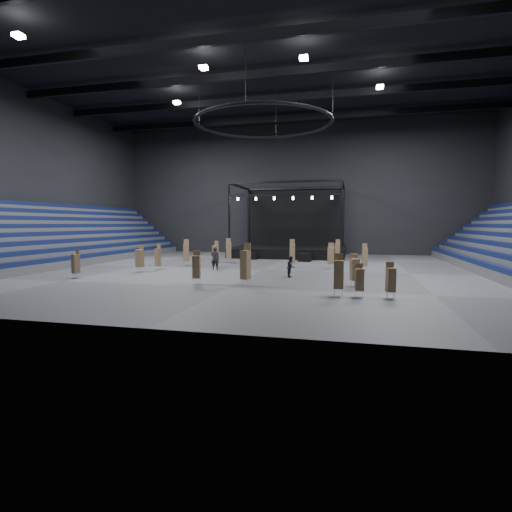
% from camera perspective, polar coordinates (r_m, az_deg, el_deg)
% --- Properties ---
extents(floor, '(50.00, 50.00, 0.00)m').
position_cam_1_polar(floor, '(36.16, 1.02, -1.97)').
color(floor, '#4B4B4E').
rests_on(floor, ground).
extents(ceiling, '(50.00, 42.00, 0.20)m').
position_cam_1_polar(ceiling, '(38.50, 1.06, 25.70)').
color(ceiling, black).
rests_on(ceiling, wall_back).
extents(wall_back, '(50.00, 0.20, 18.00)m').
position_cam_1_polar(wall_back, '(56.81, 5.69, 9.49)').
color(wall_back, black).
rests_on(wall_back, ground).
extents(wall_front, '(50.00, 0.20, 18.00)m').
position_cam_1_polar(wall_front, '(16.79, -15.83, 21.25)').
color(wall_front, black).
rests_on(wall_front, ground).
extents(wall_left, '(0.20, 42.00, 18.00)m').
position_cam_1_polar(wall_left, '(48.25, -29.85, 9.78)').
color(wall_left, black).
rests_on(wall_left, ground).
extents(bleachers_left, '(7.20, 40.00, 6.40)m').
position_cam_1_polar(bleachers_left, '(46.68, -27.65, 1.12)').
color(bleachers_left, '#4E4E50').
rests_on(bleachers_left, floor).
extents(stage, '(14.00, 10.00, 9.20)m').
position_cam_1_polar(stage, '(51.96, 4.90, 1.62)').
color(stage, black).
rests_on(stage, floor).
extents(truss_ring, '(12.30, 12.30, 5.15)m').
position_cam_1_polar(truss_ring, '(37.00, 1.05, 18.46)').
color(truss_ring, black).
rests_on(truss_ring, ceiling).
extents(roof_girders, '(49.00, 30.35, 0.70)m').
position_cam_1_polar(roof_girders, '(38.22, 1.06, 24.59)').
color(roof_girders, black).
rests_on(roof_girders, ceiling).
extents(floodlights, '(28.60, 16.60, 0.25)m').
position_cam_1_polar(floodlights, '(34.37, -0.54, 25.86)').
color(floodlights, white).
rests_on(floodlights, roof_girders).
extents(flight_case_left, '(1.36, 0.92, 0.83)m').
position_cam_1_polar(flight_case_left, '(46.65, -0.59, 0.03)').
color(flight_case_left, black).
rests_on(flight_case_left, floor).
extents(flight_case_mid, '(1.43, 0.90, 0.89)m').
position_cam_1_polar(flight_case_mid, '(44.08, 6.92, -0.24)').
color(flight_case_mid, black).
rests_on(flight_case_mid, floor).
extents(flight_case_right, '(1.42, 0.91, 0.88)m').
position_cam_1_polar(flight_case_right, '(45.49, 7.10, -0.10)').
color(flight_case_right, black).
rests_on(flight_case_right, floor).
extents(chair_stack_0, '(0.55, 0.55, 2.03)m').
position_cam_1_polar(chair_stack_0, '(23.38, 18.68, -3.17)').
color(chair_stack_0, silver).
rests_on(chair_stack_0, floor).
extents(chair_stack_1, '(0.52, 0.52, 2.55)m').
position_cam_1_polar(chair_stack_1, '(42.41, 11.56, 0.69)').
color(chair_stack_1, silver).
rests_on(chair_stack_1, floor).
extents(chair_stack_2, '(0.51, 0.51, 2.42)m').
position_cam_1_polar(chair_stack_2, '(36.77, 15.28, -0.08)').
color(chair_stack_2, silver).
rests_on(chair_stack_2, floor).
extents(chair_stack_3, '(0.60, 0.60, 2.34)m').
position_cam_1_polar(chair_stack_3, '(27.68, -8.50, -1.48)').
color(chair_stack_3, silver).
rests_on(chair_stack_3, floor).
extents(chair_stack_4, '(0.65, 0.65, 2.31)m').
position_cam_1_polar(chair_stack_4, '(35.68, -16.27, -0.24)').
color(chair_stack_4, silver).
rests_on(chair_stack_4, floor).
extents(chair_stack_5, '(0.49, 0.49, 2.29)m').
position_cam_1_polar(chair_stack_5, '(37.24, -13.83, -0.10)').
color(chair_stack_5, silver).
rests_on(chair_stack_5, floor).
extents(chair_stack_6, '(0.65, 0.65, 2.20)m').
position_cam_1_polar(chair_stack_6, '(27.03, 13.90, -1.82)').
color(chair_stack_6, silver).
rests_on(chair_stack_6, floor).
extents(chair_stack_7, '(0.52, 0.52, 1.92)m').
position_cam_1_polar(chair_stack_7, '(23.29, 14.55, -3.21)').
color(chair_stack_7, silver).
rests_on(chair_stack_7, floor).
extents(chair_stack_8, '(0.57, 0.57, 2.47)m').
position_cam_1_polar(chair_stack_8, '(23.27, 11.72, -2.49)').
color(chair_stack_8, silver).
rests_on(chair_stack_8, floor).
extents(chair_stack_9, '(0.58, 0.58, 2.41)m').
position_cam_1_polar(chair_stack_9, '(37.34, 10.64, 0.13)').
color(chair_stack_9, silver).
rests_on(chair_stack_9, floor).
extents(chair_stack_10, '(0.61, 0.61, 2.20)m').
position_cam_1_polar(chair_stack_10, '(33.33, -24.35, -0.94)').
color(chair_stack_10, silver).
rests_on(chair_stack_10, floor).
extents(chair_stack_11, '(0.58, 0.58, 2.71)m').
position_cam_1_polar(chair_stack_11, '(37.80, 5.20, 0.40)').
color(chair_stack_11, silver).
rests_on(chair_stack_11, floor).
extents(chair_stack_12, '(0.67, 0.67, 2.61)m').
position_cam_1_polar(chair_stack_12, '(40.29, -9.93, 0.58)').
color(chair_stack_12, silver).
rests_on(chair_stack_12, floor).
extents(chair_stack_13, '(0.56, 0.56, 2.54)m').
position_cam_1_polar(chair_stack_13, '(38.07, -5.81, 0.29)').
color(chair_stack_13, silver).
rests_on(chair_stack_13, floor).
extents(chair_stack_14, '(0.70, 0.70, 2.61)m').
position_cam_1_polar(chair_stack_14, '(42.56, -3.94, 0.85)').
color(chair_stack_14, silver).
rests_on(chair_stack_14, floor).
extents(chair_stack_15, '(0.68, 0.68, 2.87)m').
position_cam_1_polar(chair_stack_15, '(26.70, -1.50, -1.14)').
color(chair_stack_15, silver).
rests_on(chair_stack_15, floor).
extents(man_center, '(0.82, 0.60, 2.05)m').
position_cam_1_polar(man_center, '(36.09, -5.88, -0.37)').
color(man_center, black).
rests_on(man_center, floor).
extents(crew_member, '(0.65, 0.82, 1.65)m').
position_cam_1_polar(crew_member, '(31.06, 5.02, -1.54)').
color(crew_member, black).
rests_on(crew_member, floor).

